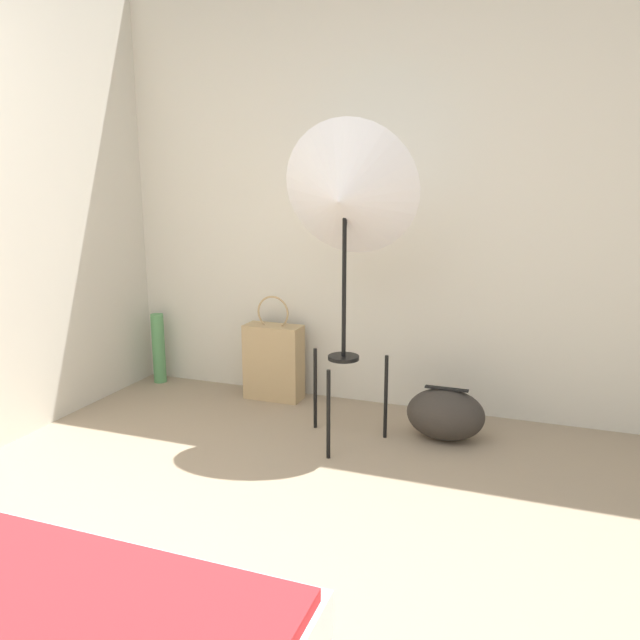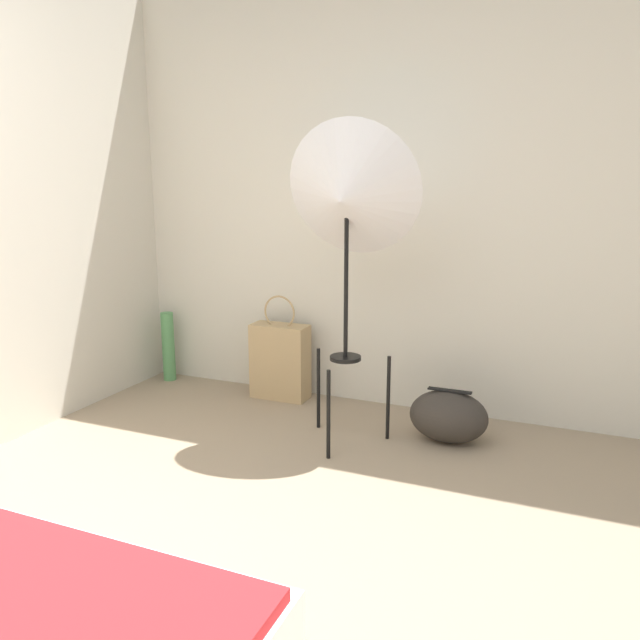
# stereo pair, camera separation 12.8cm
# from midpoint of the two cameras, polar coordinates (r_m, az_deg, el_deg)

# --- Properties ---
(wall_back) EXTENTS (8.00, 0.05, 2.60)m
(wall_back) POSITION_cam_midpoint_polar(r_m,az_deg,el_deg) (3.77, 3.03, 11.71)
(wall_back) COLOR beige
(wall_back) RESTS_ON ground_plane
(photo_umbrella) EXTENTS (0.71, 0.45, 1.66)m
(photo_umbrella) POSITION_cam_midpoint_polar(r_m,az_deg,el_deg) (3.12, 1.09, 11.17)
(photo_umbrella) COLOR black
(photo_umbrella) RESTS_ON ground_plane
(tote_bag) EXTENTS (0.36, 0.16, 0.67)m
(tote_bag) POSITION_cam_midpoint_polar(r_m,az_deg,el_deg) (3.96, -5.18, -3.78)
(tote_bag) COLOR tan
(tote_bag) RESTS_ON ground_plane
(duffel_bag) EXTENTS (0.41, 0.28, 0.29)m
(duffel_bag) POSITION_cam_midpoint_polar(r_m,az_deg,el_deg) (3.42, 10.34, -8.49)
(duffel_bag) COLOR #332D28
(duffel_bag) RESTS_ON ground_plane
(paper_roll) EXTENTS (0.09, 0.09, 0.48)m
(paper_roll) POSITION_cam_midpoint_polar(r_m,az_deg,el_deg) (4.42, -15.35, -2.52)
(paper_roll) COLOR #56995B
(paper_roll) RESTS_ON ground_plane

